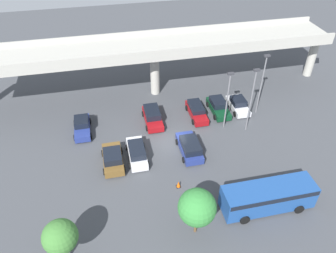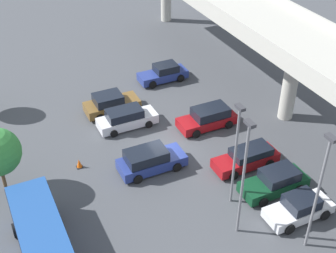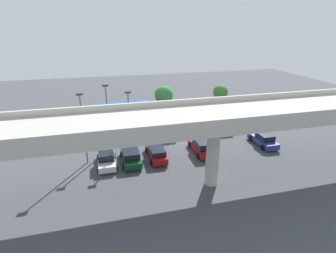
{
  "view_description": "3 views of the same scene",
  "coord_description": "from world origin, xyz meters",
  "px_view_note": "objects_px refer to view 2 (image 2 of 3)",
  "views": [
    {
      "loc": [
        -6.62,
        -27.1,
        24.55
      ],
      "look_at": [
        -0.16,
        2.18,
        0.82
      ],
      "focal_mm": 35.0,
      "sensor_mm": 36.0,
      "label": 1
    },
    {
      "loc": [
        25.17,
        -11.66,
        21.59
      ],
      "look_at": [
        -0.57,
        0.53,
        1.78
      ],
      "focal_mm": 50.0,
      "sensor_mm": 36.0,
      "label": 2
    },
    {
      "loc": [
        9.47,
        31.04,
        14.39
      ],
      "look_at": [
        1.72,
        1.1,
        2.39
      ],
      "focal_mm": 28.0,
      "sensor_mm": 36.0,
      "label": 3
    }
  ],
  "objects_px": {
    "shuttle_bus": "(43,241)",
    "parked_car_2": "(126,118)",
    "parked_car_5": "(247,158)",
    "parked_car_7": "(299,208)",
    "lamp_post_near_aisle": "(236,148)",
    "traffic_cone": "(79,164)",
    "parked_car_3": "(208,118)",
    "parked_car_4": "(150,160)",
    "parked_car_0": "(164,73)",
    "lamp_post_by_overpass": "(244,172)",
    "lamp_post_mid_lot": "(319,186)",
    "parked_car_6": "(275,182)",
    "parked_car_1": "(111,104)"
  },
  "relations": [
    {
      "from": "parked_car_4",
      "to": "parked_car_5",
      "type": "bearing_deg",
      "value": -22.47
    },
    {
      "from": "parked_car_0",
      "to": "lamp_post_mid_lot",
      "type": "bearing_deg",
      "value": 87.84
    },
    {
      "from": "lamp_post_near_aisle",
      "to": "traffic_cone",
      "type": "xyz_separation_m",
      "value": [
        -7.59,
        -8.0,
        -4.04
      ]
    },
    {
      "from": "lamp_post_near_aisle",
      "to": "lamp_post_mid_lot",
      "type": "relative_size",
      "value": 0.93
    },
    {
      "from": "lamp_post_by_overpass",
      "to": "lamp_post_mid_lot",
      "type": "bearing_deg",
      "value": 48.68
    },
    {
      "from": "parked_car_3",
      "to": "parked_car_7",
      "type": "height_order",
      "value": "parked_car_3"
    },
    {
      "from": "parked_car_1",
      "to": "parked_car_5",
      "type": "relative_size",
      "value": 0.94
    },
    {
      "from": "parked_car_2",
      "to": "shuttle_bus",
      "type": "height_order",
      "value": "shuttle_bus"
    },
    {
      "from": "lamp_post_mid_lot",
      "to": "parked_car_6",
      "type": "bearing_deg",
      "value": 166.09
    },
    {
      "from": "parked_car_6",
      "to": "lamp_post_near_aisle",
      "type": "xyz_separation_m",
      "value": [
        -0.37,
        -3.2,
        3.62
      ]
    },
    {
      "from": "parked_car_2",
      "to": "lamp_post_near_aisle",
      "type": "height_order",
      "value": "lamp_post_near_aisle"
    },
    {
      "from": "shuttle_bus",
      "to": "parked_car_2",
      "type": "bearing_deg",
      "value": -40.36
    },
    {
      "from": "parked_car_2",
      "to": "lamp_post_by_overpass",
      "type": "xyz_separation_m",
      "value": [
        13.37,
        2.03,
        3.95
      ]
    },
    {
      "from": "parked_car_1",
      "to": "lamp_post_by_overpass",
      "type": "relative_size",
      "value": 0.56
    },
    {
      "from": "parked_car_6",
      "to": "lamp_post_mid_lot",
      "type": "bearing_deg",
      "value": 76.09
    },
    {
      "from": "parked_car_7",
      "to": "lamp_post_by_overpass",
      "type": "height_order",
      "value": "lamp_post_by_overpass"
    },
    {
      "from": "parked_car_1",
      "to": "lamp_post_by_overpass",
      "type": "xyz_separation_m",
      "value": [
        15.96,
        2.42,
        3.93
      ]
    },
    {
      "from": "parked_car_1",
      "to": "lamp_post_mid_lot",
      "type": "bearing_deg",
      "value": -73.64
    },
    {
      "from": "parked_car_0",
      "to": "lamp_post_near_aisle",
      "type": "bearing_deg",
      "value": 80.27
    },
    {
      "from": "parked_car_4",
      "to": "parked_car_5",
      "type": "xyz_separation_m",
      "value": [
        2.65,
        6.4,
        -0.08
      ]
    },
    {
      "from": "parked_car_0",
      "to": "parked_car_4",
      "type": "xyz_separation_m",
      "value": [
        11.36,
        -6.33,
        0.07
      ]
    },
    {
      "from": "shuttle_bus",
      "to": "traffic_cone",
      "type": "bearing_deg",
      "value": -29.32
    },
    {
      "from": "parked_car_1",
      "to": "parked_car_5",
      "type": "distance_m",
      "value": 12.66
    },
    {
      "from": "parked_car_1",
      "to": "parked_car_2",
      "type": "xyz_separation_m",
      "value": [
        2.59,
        0.39,
        -0.02
      ]
    },
    {
      "from": "parked_car_5",
      "to": "parked_car_2",
      "type": "bearing_deg",
      "value": -54.51
    },
    {
      "from": "parked_car_4",
      "to": "lamp_post_near_aisle",
      "type": "bearing_deg",
      "value": -56.36
    },
    {
      "from": "parked_car_3",
      "to": "parked_car_7",
      "type": "xyz_separation_m",
      "value": [
        11.2,
        0.24,
        -0.09
      ]
    },
    {
      "from": "parked_car_7",
      "to": "lamp_post_mid_lot",
      "type": "distance_m",
      "value": 4.59
    },
    {
      "from": "parked_car_3",
      "to": "parked_car_4",
      "type": "bearing_deg",
      "value": 24.82
    },
    {
      "from": "parked_car_0",
      "to": "parked_car_3",
      "type": "height_order",
      "value": "parked_car_3"
    },
    {
      "from": "parked_car_5",
      "to": "parked_car_7",
      "type": "bearing_deg",
      "value": 92.1
    },
    {
      "from": "parked_car_7",
      "to": "traffic_cone",
      "type": "bearing_deg",
      "value": -43.67
    },
    {
      "from": "lamp_post_mid_lot",
      "to": "parked_car_1",
      "type": "bearing_deg",
      "value": -163.64
    },
    {
      "from": "parked_car_2",
      "to": "lamp_post_by_overpass",
      "type": "bearing_deg",
      "value": -81.37
    },
    {
      "from": "traffic_cone",
      "to": "parked_car_0",
      "type": "bearing_deg",
      "value": 129.71
    },
    {
      "from": "parked_car_5",
      "to": "shuttle_bus",
      "type": "relative_size",
      "value": 0.57
    },
    {
      "from": "parked_car_2",
      "to": "parked_car_3",
      "type": "relative_size",
      "value": 1.01
    },
    {
      "from": "lamp_post_mid_lot",
      "to": "lamp_post_by_overpass",
      "type": "bearing_deg",
      "value": -131.32
    },
    {
      "from": "parked_car_1",
      "to": "lamp_post_by_overpass",
      "type": "distance_m",
      "value": 16.61
    },
    {
      "from": "parked_car_2",
      "to": "parked_car_5",
      "type": "xyz_separation_m",
      "value": [
        8.36,
        5.96,
        -0.04
      ]
    },
    {
      "from": "shuttle_bus",
      "to": "lamp_post_by_overpass",
      "type": "xyz_separation_m",
      "value": [
        2.76,
        11.04,
        3.17
      ]
    },
    {
      "from": "lamp_post_by_overpass",
      "to": "parked_car_5",
      "type": "bearing_deg",
      "value": 141.83
    },
    {
      "from": "parked_car_3",
      "to": "lamp_post_mid_lot",
      "type": "relative_size",
      "value": 0.6
    },
    {
      "from": "parked_car_5",
      "to": "traffic_cone",
      "type": "bearing_deg",
      "value": -24.63
    },
    {
      "from": "lamp_post_mid_lot",
      "to": "traffic_cone",
      "type": "xyz_separation_m",
      "value": [
        -12.69,
        -10.03,
        -4.34
      ]
    },
    {
      "from": "parked_car_3",
      "to": "shuttle_bus",
      "type": "xyz_separation_m",
      "value": [
        7.83,
        -14.94,
        0.74
      ]
    },
    {
      "from": "parked_car_2",
      "to": "parked_car_5",
      "type": "height_order",
      "value": "parked_car_2"
    },
    {
      "from": "parked_car_0",
      "to": "shuttle_bus",
      "type": "bearing_deg",
      "value": 47.46
    },
    {
      "from": "parked_car_0",
      "to": "parked_car_6",
      "type": "height_order",
      "value": "parked_car_0"
    },
    {
      "from": "parked_car_5",
      "to": "parked_car_7",
      "type": "distance_m",
      "value": 5.61
    }
  ]
}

